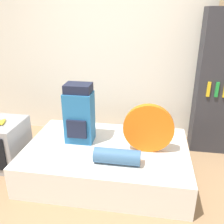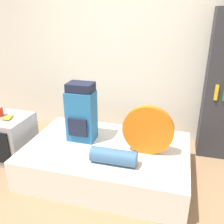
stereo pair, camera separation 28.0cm
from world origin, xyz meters
The scene contains 8 objects.
ground_plane centered at (0.00, 0.00, 0.00)m, with size 16.00×16.00×0.00m, color #997551.
wall_back centered at (0.00, 1.71, 1.30)m, with size 8.00×0.05×2.60m.
bed centered at (0.05, 0.54, 0.19)m, with size 1.92×1.27×0.38m.
backpack centered at (-0.30, 0.64, 0.74)m, with size 0.33×0.28×0.73m.
tent_bag centered at (0.53, 0.53, 0.67)m, with size 0.57×0.08×0.57m.
sleeping_roll centered at (0.22, 0.21, 0.47)m, with size 0.49×0.17×0.17m.
television centered at (-1.37, 0.54, 0.30)m, with size 0.62×0.58×0.59m.
banana_bunch centered at (-1.28, 0.53, 0.61)m, with size 0.13×0.18×0.03m.
Camera 1 is at (0.53, -2.02, 1.90)m, focal length 40.00 mm.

